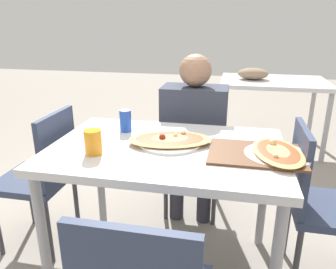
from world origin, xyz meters
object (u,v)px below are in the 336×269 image
(chair_side_right, at_px, (319,199))
(soda_can, at_px, (125,121))
(pizza_main, at_px, (170,140))
(chair_far_seated, at_px, (195,145))
(pizza_second, at_px, (278,153))
(person_seated, at_px, (194,124))
(dining_table, at_px, (167,161))
(chair_side_left, at_px, (43,172))
(drink_glass, at_px, (93,142))

(chair_side_right, height_order, soda_can, soda_can)
(pizza_main, bearing_deg, chair_far_seated, 85.81)
(chair_side_right, distance_m, pizza_second, 0.39)
(soda_can, bearing_deg, pizza_second, -14.39)
(chair_side_right, relative_size, person_seated, 0.75)
(dining_table, bearing_deg, chair_side_right, 7.08)
(person_seated, relative_size, pizza_second, 2.83)
(person_seated, distance_m, soda_can, 0.56)
(chair_far_seated, height_order, chair_side_left, same)
(chair_side_left, distance_m, pizza_main, 0.84)
(chair_far_seated, distance_m, person_seated, 0.22)
(drink_glass, bearing_deg, chair_side_right, 13.35)
(dining_table, relative_size, drink_glass, 9.94)
(chair_side_right, bearing_deg, chair_side_left, -89.49)
(chair_side_right, height_order, pizza_second, chair_side_right)
(dining_table, distance_m, person_seated, 0.62)
(soda_can, distance_m, pizza_second, 0.84)
(chair_far_seated, height_order, pizza_main, chair_far_seated)
(chair_side_left, bearing_deg, pizza_second, -94.57)
(chair_side_left, bearing_deg, person_seated, -57.45)
(soda_can, bearing_deg, person_seated, 51.92)
(chair_side_right, height_order, person_seated, person_seated)
(dining_table, bearing_deg, chair_side_left, 173.92)
(chair_side_right, bearing_deg, soda_can, -94.85)
(pizza_main, distance_m, drink_glass, 0.39)
(chair_far_seated, bearing_deg, dining_table, 85.44)
(soda_can, xyz_separation_m, drink_glass, (-0.04, -0.35, -0.00))
(dining_table, distance_m, pizza_main, 0.11)
(pizza_main, height_order, drink_glass, drink_glass)
(chair_side_right, bearing_deg, chair_far_seated, -131.25)
(dining_table, relative_size, pizza_second, 2.88)
(chair_far_seated, xyz_separation_m, soda_can, (-0.34, -0.54, 0.32))
(chair_far_seated, relative_size, person_seated, 0.75)
(pizza_second, bearing_deg, drink_glass, -170.53)
(chair_far_seated, bearing_deg, pizza_main, 85.81)
(chair_far_seated, bearing_deg, drink_glass, 67.02)
(chair_far_seated, distance_m, chair_side_left, 1.06)
(chair_side_right, bearing_deg, person_seated, -125.83)
(chair_side_left, bearing_deg, dining_table, -96.08)
(chair_side_left, distance_m, chair_side_right, 1.56)
(person_seated, xyz_separation_m, drink_glass, (-0.38, -0.78, 0.13))
(pizza_main, height_order, soda_can, soda_can)
(chair_side_left, height_order, pizza_second, chair_side_left)
(chair_side_right, bearing_deg, pizza_second, -64.25)
(dining_table, height_order, person_seated, person_seated)
(person_seated, relative_size, pizza_main, 2.45)
(chair_far_seated, bearing_deg, soda_can, 58.11)
(chair_side_left, distance_m, drink_glass, 0.61)
(drink_glass, bearing_deg, chair_side_left, 151.65)
(person_seated, bearing_deg, chair_side_left, 32.55)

